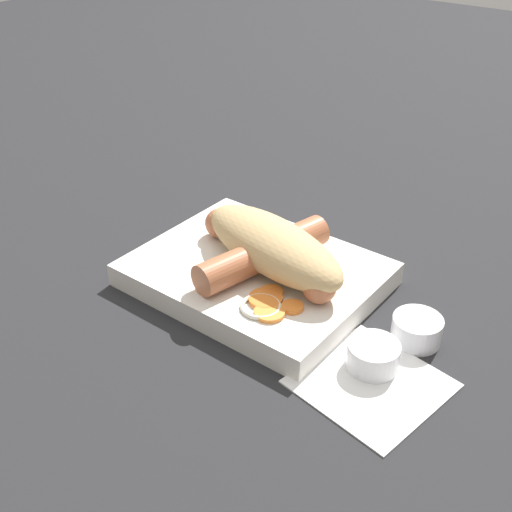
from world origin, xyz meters
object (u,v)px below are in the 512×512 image
object	(u,v)px
food_tray	(256,274)
sausage	(266,252)
condiment_cup_near	(373,357)
bread_roll	(273,246)
condiment_cup_far	(416,331)

from	to	relation	value
food_tray	sausage	distance (m)	0.03
condiment_cup_near	food_tray	bearing A→B (deg)	-13.79
bread_roll	condiment_cup_far	world-z (taller)	bread_roll
bread_roll	condiment_cup_far	size ratio (longest dim) A/B	4.27
condiment_cup_far	condiment_cup_near	bearing A→B (deg)	76.21
bread_roll	sausage	size ratio (longest dim) A/B	1.07
bread_roll	condiment_cup_near	xyz separation A→B (m)	(-0.14, 0.05, -0.04)
bread_roll	condiment_cup_far	distance (m)	0.16
food_tray	sausage	world-z (taller)	sausage
condiment_cup_near	condiment_cup_far	size ratio (longest dim) A/B	1.00
condiment_cup_far	bread_roll	bearing A→B (deg)	3.85
condiment_cup_near	condiment_cup_far	xyz separation A→B (m)	(-0.01, -0.06, 0.00)
food_tray	condiment_cup_far	size ratio (longest dim) A/B	5.21
food_tray	condiment_cup_near	distance (m)	0.16
sausage	condiment_cup_far	size ratio (longest dim) A/B	3.99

